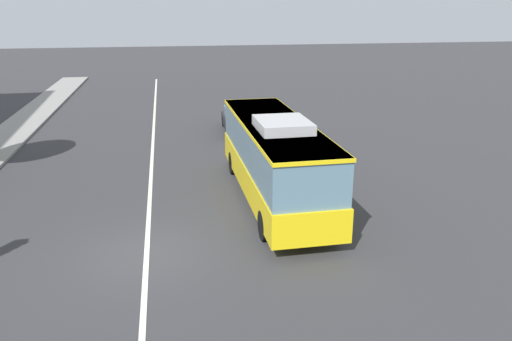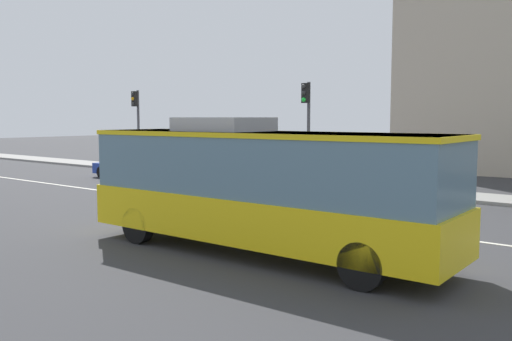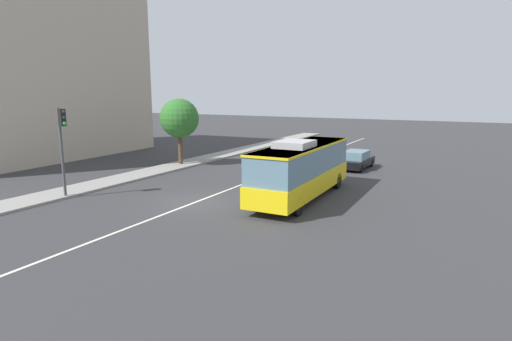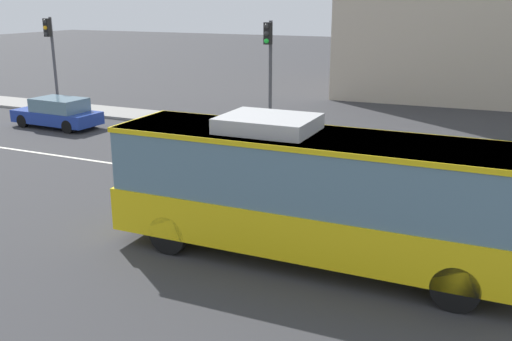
% 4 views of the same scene
% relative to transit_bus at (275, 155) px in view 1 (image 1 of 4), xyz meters
% --- Properties ---
extents(ground_plane, '(160.00, 160.00, 0.00)m').
position_rel_transit_bus_xyz_m(ground_plane, '(-3.71, 4.84, -1.81)').
color(ground_plane, '#333335').
extents(lane_centre_line, '(76.00, 0.16, 0.01)m').
position_rel_transit_bus_xyz_m(lane_centre_line, '(-3.71, 4.84, -1.80)').
color(lane_centre_line, silver).
rests_on(lane_centre_line, ground_plane).
extents(transit_bus, '(10.03, 2.64, 3.46)m').
position_rel_transit_bus_xyz_m(transit_bus, '(0.00, 0.00, 0.00)').
color(transit_bus, yellow).
rests_on(transit_bus, ground_plane).
extents(sedan_black, '(4.56, 1.95, 1.46)m').
position_rel_transit_bus_xyz_m(sedan_black, '(10.99, -0.27, -1.09)').
color(sedan_black, black).
rests_on(sedan_black, ground_plane).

